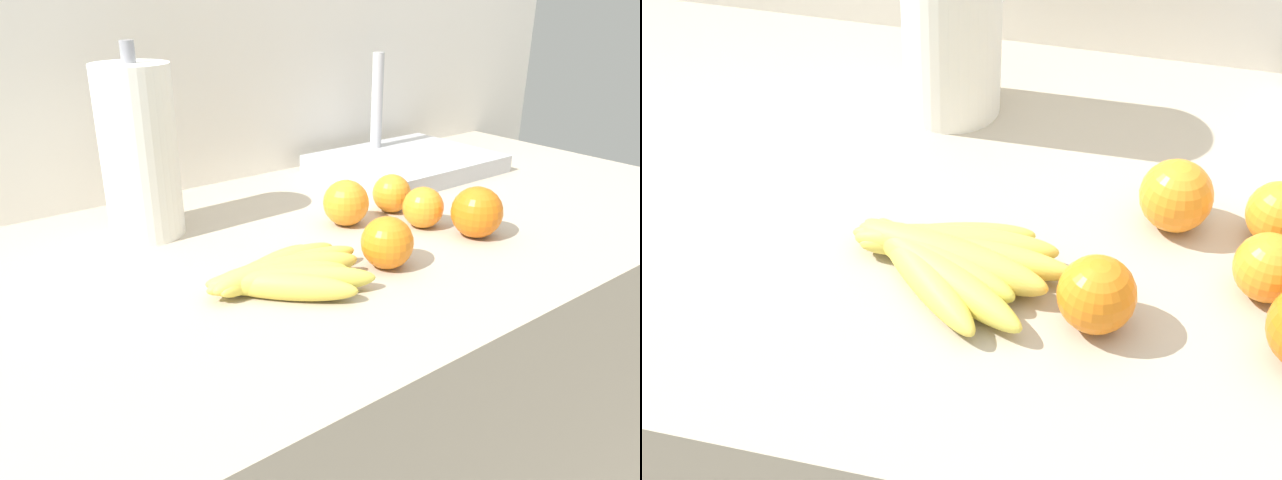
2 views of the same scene
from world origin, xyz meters
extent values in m
cube|color=silver|center=(0.00, 0.37, 0.65)|extent=(1.90, 0.06, 1.30)
ellipsoid|color=#E4CA4C|center=(-0.18, -0.13, 0.94)|extent=(0.15, 0.15, 0.03)
ellipsoid|color=#DDCE4C|center=(-0.16, -0.12, 0.94)|extent=(0.20, 0.14, 0.04)
ellipsoid|color=#D8D54C|center=(-0.17, -0.11, 0.94)|extent=(0.17, 0.10, 0.04)
ellipsoid|color=#E3C34C|center=(-0.16, -0.10, 0.94)|extent=(0.20, 0.08, 0.04)
ellipsoid|color=#E6CC4C|center=(-0.15, -0.09, 0.94)|extent=(0.22, 0.05, 0.04)
ellipsoid|color=#E8C64C|center=(-0.16, -0.08, 0.94)|extent=(0.20, 0.06, 0.04)
ellipsoid|color=#E4CE4C|center=(-0.17, -0.08, 0.94)|extent=(0.17, 0.08, 0.03)
sphere|color=orange|center=(0.13, -0.06, 0.95)|extent=(0.06, 0.06, 0.06)
sphere|color=orange|center=(0.04, 0.02, 0.96)|extent=(0.07, 0.07, 0.07)
sphere|color=orange|center=(-0.02, -0.14, 0.96)|extent=(0.07, 0.07, 0.07)
sphere|color=orange|center=(0.14, 0.02, 0.95)|extent=(0.06, 0.06, 0.06)
cylinder|color=white|center=(-0.22, 0.17, 1.05)|extent=(0.11, 0.11, 0.25)
camera|label=1|loc=(-0.53, -0.66, 1.27)|focal=33.57mm
camera|label=2|loc=(0.01, -0.75, 1.55)|focal=54.44mm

